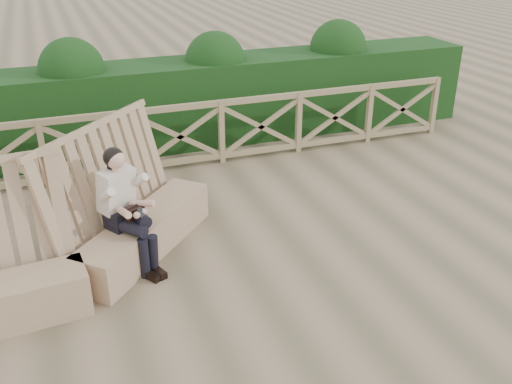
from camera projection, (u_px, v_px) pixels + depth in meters
name	position (u px, v px, depth m)	size (l,w,h in m)	color
ground	(253.00, 277.00, 6.69)	(60.00, 60.00, 0.00)	brown
bench	(62.00, 253.00, 6.39)	(4.10, 2.48, 1.62)	#87694D
woman	(125.00, 204.00, 6.63)	(0.68, 0.91, 1.48)	black
guardrail	(180.00, 137.00, 9.40)	(10.10, 0.09, 1.10)	#7C6648
hedge	(164.00, 105.00, 10.33)	(12.00, 1.20, 1.50)	black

